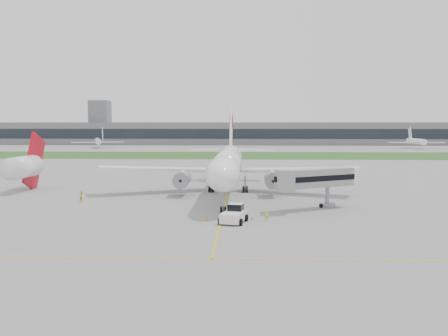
{
  "coord_description": "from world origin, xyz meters",
  "views": [
    {
      "loc": [
        3.1,
        -86.4,
        12.74
      ],
      "look_at": [
        -0.58,
        2.0,
        5.0
      ],
      "focal_mm": 40.0,
      "sensor_mm": 36.0,
      "label": 1
    }
  ],
  "objects_px": {
    "ground_crew_near": "(266,215)",
    "neighbor_aircraft": "(24,166)",
    "airliner": "(228,163)",
    "pushback_tug": "(234,214)",
    "jet_bridge": "(311,179)"
  },
  "relations": [
    {
      "from": "pushback_tug",
      "to": "neighbor_aircraft",
      "type": "bearing_deg",
      "value": 158.39
    },
    {
      "from": "ground_crew_near",
      "to": "neighbor_aircraft",
      "type": "relative_size",
      "value": 0.1
    },
    {
      "from": "airliner",
      "to": "neighbor_aircraft",
      "type": "relative_size",
      "value": 3.64
    },
    {
      "from": "ground_crew_near",
      "to": "neighbor_aircraft",
      "type": "distance_m",
      "value": 52.87
    },
    {
      "from": "ground_crew_near",
      "to": "neighbor_aircraft",
      "type": "xyz_separation_m",
      "value": [
        -44.91,
        27.6,
        4.01
      ]
    },
    {
      "from": "jet_bridge",
      "to": "neighbor_aircraft",
      "type": "bearing_deg",
      "value": 130.77
    },
    {
      "from": "ground_crew_near",
      "to": "pushback_tug",
      "type": "bearing_deg",
      "value": -5.33
    },
    {
      "from": "airliner",
      "to": "ground_crew_near",
      "type": "distance_m",
      "value": 27.1
    },
    {
      "from": "airliner",
      "to": "pushback_tug",
      "type": "bearing_deg",
      "value": -86.33
    },
    {
      "from": "pushback_tug",
      "to": "airliner",
      "type": "bearing_deg",
      "value": 107.28
    },
    {
      "from": "neighbor_aircraft",
      "to": "jet_bridge",
      "type": "bearing_deg",
      "value": -15.91
    },
    {
      "from": "airliner",
      "to": "ground_crew_near",
      "type": "xyz_separation_m",
      "value": [
        6.0,
        -25.98,
        -4.89
      ]
    },
    {
      "from": "pushback_tug",
      "to": "ground_crew_near",
      "type": "relative_size",
      "value": 3.25
    },
    {
      "from": "neighbor_aircraft",
      "to": "airliner",
      "type": "bearing_deg",
      "value": 1.18
    },
    {
      "from": "airliner",
      "to": "ground_crew_near",
      "type": "bearing_deg",
      "value": -76.99
    }
  ]
}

